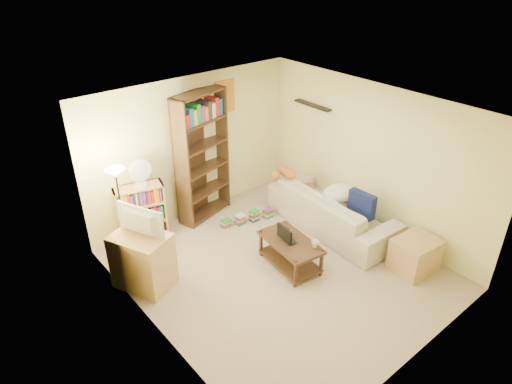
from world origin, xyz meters
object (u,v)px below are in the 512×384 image
at_px(tabby_cat, 285,173).
at_px(television, 137,223).
at_px(mug, 315,244).
at_px(laptop, 292,237).
at_px(floor_lamp, 118,190).
at_px(desk_fan, 140,173).
at_px(tv_stand, 143,261).
at_px(end_cabinet, 415,255).
at_px(tall_bookshelf, 202,154).
at_px(sofa, 332,210).
at_px(coffee_table, 290,249).
at_px(short_bookshelf, 141,213).
at_px(side_table, 299,189).

distance_m(tabby_cat, television, 2.94).
height_order(tabby_cat, mug, tabby_cat).
bearing_deg(tabby_cat, laptop, -128.57).
bearing_deg(floor_lamp, desk_fan, 37.68).
distance_m(tabby_cat, tv_stand, 2.95).
bearing_deg(mug, floor_lamp, 136.53).
distance_m(television, end_cabinet, 4.07).
height_order(television, tall_bookshelf, tall_bookshelf).
bearing_deg(mug, sofa, 29.92).
xyz_separation_m(coffee_table, television, (-1.90, 1.02, 0.75)).
relative_size(sofa, end_cabinet, 3.84).
relative_size(coffee_table, mug, 8.61).
height_order(tall_bookshelf, desk_fan, tall_bookshelf).
xyz_separation_m(sofa, television, (-3.18, 0.72, 0.70)).
bearing_deg(desk_fan, coffee_table, -56.82).
bearing_deg(desk_fan, laptop, -55.02).
bearing_deg(laptop, coffee_table, 143.03).
bearing_deg(television, coffee_table, -141.50).
distance_m(tabby_cat, laptop, 1.56).
xyz_separation_m(sofa, tabby_cat, (-0.26, 0.93, 0.44)).
bearing_deg(short_bookshelf, television, -101.04).
relative_size(tv_stand, end_cabinet, 1.32).
relative_size(short_bookshelf, end_cabinet, 1.58).
height_order(sofa, side_table, sofa).
distance_m(coffee_table, television, 2.29).
relative_size(sofa, floor_lamp, 1.48).
relative_size(sofa, short_bookshelf, 2.43).
relative_size(mug, tv_stand, 0.15).
xyz_separation_m(short_bookshelf, side_table, (2.87, -0.73, -0.26)).
xyz_separation_m(floor_lamp, side_table, (3.37, -0.25, -1.06)).
height_order(television, desk_fan, desk_fan).
relative_size(coffee_table, short_bookshelf, 1.07).
bearing_deg(short_bookshelf, tall_bookshelf, 16.15).
distance_m(laptop, end_cabinet, 1.85).
relative_size(coffee_table, tv_stand, 1.28).
distance_m(television, desk_fan, 1.17).
relative_size(coffee_table, side_table, 2.22).
bearing_deg(coffee_table, tabby_cat, 57.48).
height_order(tabby_cat, end_cabinet, tabby_cat).
height_order(laptop, short_bookshelf, short_bookshelf).
height_order(coffee_table, tall_bookshelf, tall_bookshelf).
xyz_separation_m(sofa, floor_lamp, (-3.15, 1.29, 0.95)).
bearing_deg(coffee_table, mug, -57.69).
distance_m(desk_fan, end_cabinet, 4.35).
bearing_deg(tabby_cat, floor_lamp, 172.97).
bearing_deg(desk_fan, floor_lamp, -142.32).
distance_m(tabby_cat, coffee_table, 1.67).
bearing_deg(television, end_cabinet, -148.27).
xyz_separation_m(sofa, mug, (-1.11, -0.64, 0.15)).
bearing_deg(tv_stand, desk_fan, 36.30).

